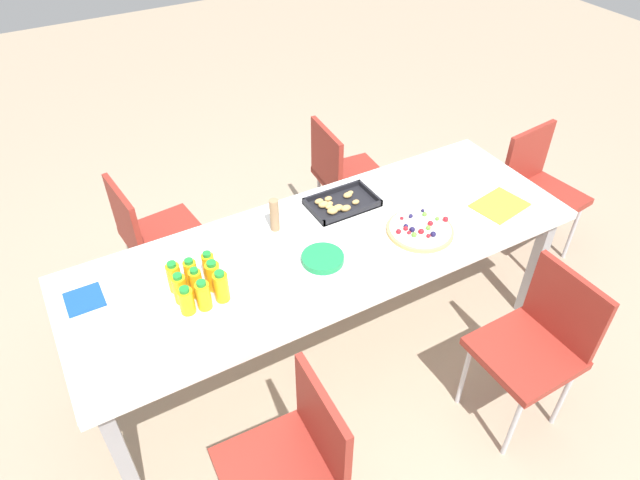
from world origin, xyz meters
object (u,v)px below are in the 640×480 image
(chair_end, at_px, (537,185))
(juice_bottle_5, at_px, (213,276))
(napkin_stack, at_px, (84,300))
(cardboard_tube, at_px, (274,215))
(snack_tray, at_px, (340,204))
(juice_bottle_1, at_px, (203,295))
(juice_bottle_8, at_px, (209,266))
(party_table, at_px, (327,253))
(juice_bottle_2, at_px, (221,287))
(juice_bottle_0, at_px, (187,301))
(paper_folder, at_px, (500,205))
(chair_far_left, at_px, (152,233))
(juice_bottle_7, at_px, (191,273))
(plate_stack, at_px, (323,258))
(juice_bottle_4, at_px, (196,283))
(chair_near_left, at_px, (294,458))
(juice_bottle_6, at_px, (174,277))
(juice_bottle_3, at_px, (180,289))
(chair_near_right, at_px, (538,340))
(chair_far_right, at_px, (343,173))
(fruit_pizza, at_px, (420,230))

(chair_end, distance_m, juice_bottle_5, 2.11)
(napkin_stack, bearing_deg, cardboard_tube, 2.19)
(snack_tray, height_order, napkin_stack, snack_tray)
(juice_bottle_1, relative_size, juice_bottle_8, 1.03)
(juice_bottle_8, xyz_separation_m, napkin_stack, (-0.51, 0.13, -0.06))
(party_table, xyz_separation_m, juice_bottle_5, (-0.56, -0.02, 0.13))
(party_table, distance_m, juice_bottle_2, 0.58)
(juice_bottle_1, distance_m, juice_bottle_2, 0.08)
(juice_bottle_0, bearing_deg, paper_folder, -2.94)
(juice_bottle_5, height_order, napkin_stack, juice_bottle_5)
(party_table, xyz_separation_m, chair_far_left, (-0.64, 0.78, -0.18))
(juice_bottle_0, bearing_deg, party_table, 7.75)
(juice_bottle_7, xyz_separation_m, napkin_stack, (-0.43, 0.12, -0.06))
(plate_stack, bearing_deg, juice_bottle_4, 172.90)
(juice_bottle_2, height_order, cardboard_tube, cardboard_tube)
(chair_near_left, height_order, napkin_stack, chair_near_left)
(chair_near_left, height_order, paper_folder, chair_near_left)
(snack_tray, bearing_deg, juice_bottle_4, -163.69)
(juice_bottle_6, xyz_separation_m, napkin_stack, (-0.36, 0.13, -0.07))
(plate_stack, bearing_deg, juice_bottle_3, 173.23)
(cardboard_tube, bearing_deg, chair_end, -4.32)
(juice_bottle_6, bearing_deg, napkin_stack, 160.53)
(juice_bottle_4, xyz_separation_m, juice_bottle_5, (0.08, 0.01, -0.00))
(juice_bottle_1, xyz_separation_m, cardboard_tube, (0.47, 0.32, 0.02))
(juice_bottle_0, bearing_deg, chair_far_left, 85.86)
(chair_near_right, distance_m, juice_bottle_1, 1.47)
(juice_bottle_0, relative_size, snack_tray, 0.38)
(snack_tray, bearing_deg, chair_far_right, 56.67)
(party_table, xyz_separation_m, juice_bottle_3, (-0.71, -0.03, 0.13))
(chair_near_right, relative_size, juice_bottle_8, 5.95)
(party_table, bearing_deg, juice_bottle_1, -170.51)
(cardboard_tube, bearing_deg, juice_bottle_3, -156.59)
(juice_bottle_7, xyz_separation_m, fruit_pizza, (1.06, -0.20, -0.05))
(juice_bottle_5, bearing_deg, chair_near_left, -90.93)
(chair_far_left, xyz_separation_m, juice_bottle_2, (0.09, -0.88, 0.31))
(napkin_stack, bearing_deg, juice_bottle_7, -16.18)
(juice_bottle_5, height_order, paper_folder, juice_bottle_5)
(chair_near_left, relative_size, juice_bottle_5, 5.68)
(juice_bottle_5, relative_size, juice_bottle_6, 0.97)
(juice_bottle_0, height_order, juice_bottle_3, juice_bottle_3)
(napkin_stack, bearing_deg, snack_tray, 1.81)
(juice_bottle_5, xyz_separation_m, juice_bottle_6, (-0.14, 0.07, 0.00))
(juice_bottle_4, height_order, juice_bottle_7, juice_bottle_4)
(juice_bottle_8, bearing_deg, paper_folder, -8.92)
(juice_bottle_2, xyz_separation_m, juice_bottle_5, (-0.00, 0.08, -0.00))
(chair_far_right, height_order, juice_bottle_2, juice_bottle_2)
(juice_bottle_1, bearing_deg, paper_folder, -2.68)
(juice_bottle_3, relative_size, juice_bottle_7, 1.09)
(chair_near_right, distance_m, juice_bottle_0, 1.53)
(juice_bottle_2, bearing_deg, chair_far_left, 95.55)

